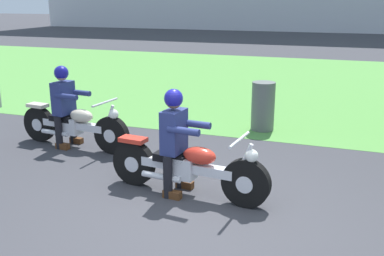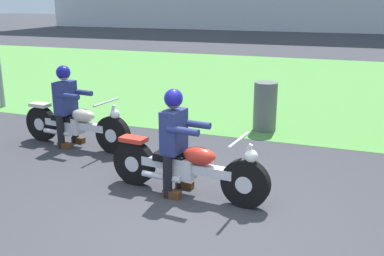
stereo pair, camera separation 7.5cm
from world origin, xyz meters
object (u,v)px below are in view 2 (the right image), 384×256
at_px(rider_follow, 66,100).
at_px(trash_can, 265,106).
at_px(rider_lead, 175,134).
at_px(motorcycle_lead, 187,167).
at_px(motorcycle_follow, 76,125).

bearing_deg(rider_follow, trash_can, 41.16).
bearing_deg(rider_lead, rider_follow, 160.46).
bearing_deg(motorcycle_lead, rider_follow, 161.52).
distance_m(motorcycle_follow, trash_can, 3.55).
height_order(motorcycle_lead, trash_can, trash_can).
bearing_deg(rider_follow, motorcycle_lead, -18.48).
distance_m(rider_lead, rider_follow, 2.76).
distance_m(rider_lead, motorcycle_follow, 2.64).
bearing_deg(trash_can, rider_lead, -98.49).
distance_m(rider_lead, trash_can, 3.36).
bearing_deg(trash_can, motorcycle_lead, -95.59).
bearing_deg(motorcycle_follow, rider_lead, -20.73).
distance_m(motorcycle_lead, rider_follow, 2.95).
xyz_separation_m(rider_lead, rider_follow, (-2.50, 1.18, 0.01)).
xyz_separation_m(motorcycle_lead, motorcycle_follow, (-2.50, 1.18, 0.01)).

